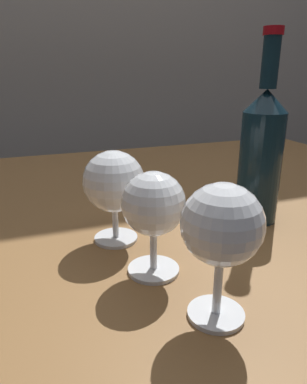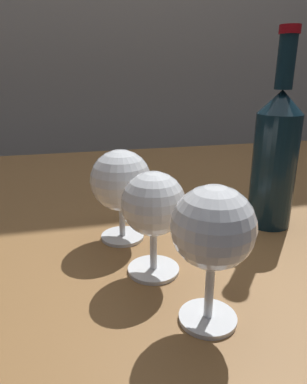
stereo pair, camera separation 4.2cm
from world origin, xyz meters
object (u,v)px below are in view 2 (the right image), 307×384
object	(u,v)px
wine_glass_amber	(213,231)
wine_bottle	(275,155)
wine_glass_port	(121,182)
wine_glass_merlot	(154,206)

from	to	relation	value
wine_glass_amber	wine_bottle	distance (m)	0.27
wine_glass_amber	wine_bottle	bearing A→B (deg)	47.31
wine_glass_amber	wine_glass_port	xyz separation A→B (m)	(-0.06, 0.20, -0.01)
wine_bottle	wine_glass_merlot	bearing A→B (deg)	-155.74
wine_glass_amber	wine_glass_merlot	size ratio (longest dim) A/B	1.11
wine_glass_amber	wine_glass_port	distance (m)	0.21
wine_glass_merlot	wine_glass_port	distance (m)	0.10
wine_glass_merlot	wine_bottle	world-z (taller)	wine_bottle
wine_glass_merlot	wine_glass_port	xyz separation A→B (m)	(-0.02, 0.10, -0.00)
wine_glass_port	wine_bottle	distance (m)	0.24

